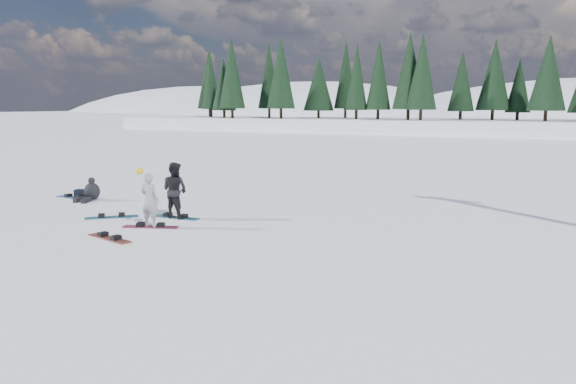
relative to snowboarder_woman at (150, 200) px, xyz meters
The scene contains 11 objects.
ground 0.89m from the snowboarder_woman, ahead, with size 420.00×420.00×0.00m, color white.
alpine_backdrop 190.07m from the snowboarder_woman, 93.40° to the left, with size 412.50×227.00×53.20m.
snowboarder_woman is the anchor object (origin of this frame).
snowboarder_man 1.34m from the snowboarder_woman, 97.81° to the left, with size 0.79×0.62×1.63m, color black.
seated_rider 5.28m from the snowboarder_woman, 151.71° to the left, with size 0.67×1.00×0.80m.
gear_bag 6.03m from the snowboarder_woman, 152.77° to the left, with size 0.45×0.30×0.30m, color black.
snowboard_woman 0.74m from the snowboarder_woman, 30.96° to the left, with size 1.50×0.28×0.03m, color #9D2246.
snowboard_man 1.53m from the snowboarder_woman, 97.81° to the left, with size 1.50×0.28×0.03m, color #176C82.
snowboard_loose_c 6.17m from the snowboarder_woman, 154.98° to the left, with size 1.50×0.28×0.03m, color #1D50A0.
snowboard_loose_b 1.65m from the snowboarder_woman, 92.14° to the right, with size 1.50×0.28×0.03m, color maroon.
snowboard_loose_a 2.10m from the snowboarder_woman, 163.75° to the left, with size 1.50×0.28×0.03m, color #1A748F.
Camera 1 is at (9.29, -11.59, 3.26)m, focal length 35.00 mm.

